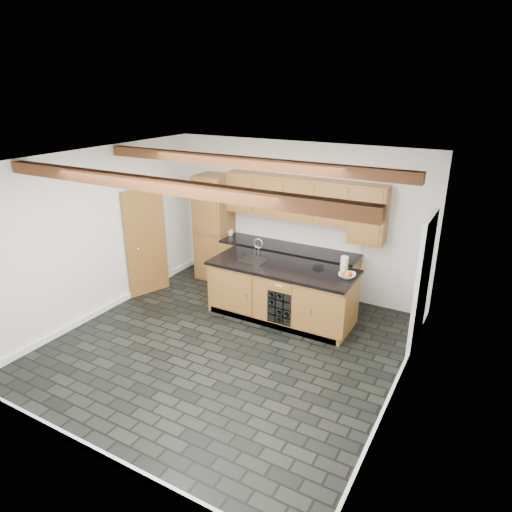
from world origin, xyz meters
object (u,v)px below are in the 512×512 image
at_px(paper_towel, 344,263).
at_px(fruit_bowl, 347,275).
at_px(kitchen_scale, 318,266).
at_px(island, 282,292).

bearing_deg(paper_towel, fruit_bowl, -62.52).
bearing_deg(paper_towel, kitchen_scale, -163.00).
xyz_separation_m(kitchen_scale, fruit_bowl, (0.54, -0.15, 0.01)).
xyz_separation_m(fruit_bowl, paper_towel, (-0.14, 0.27, 0.08)).
height_order(kitchen_scale, paper_towel, paper_towel).
bearing_deg(island, kitchen_scale, 23.62).
xyz_separation_m(island, fruit_bowl, (1.07, 0.08, 0.50)).
distance_m(island, paper_towel, 1.15).
height_order(island, paper_towel, paper_towel).
bearing_deg(fruit_bowl, island, -175.71).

